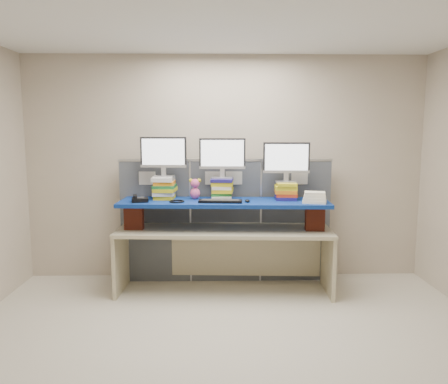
{
  "coord_description": "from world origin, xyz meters",
  "views": [
    {
      "loc": [
        -0.13,
        -3.51,
        1.86
      ],
      "look_at": [
        -0.03,
        1.41,
        1.18
      ],
      "focal_mm": 35.0,
      "sensor_mm": 36.0,
      "label": 1
    }
  ],
  "objects_px": {
    "keyboard": "(220,201)",
    "desk_phone": "(139,199)",
    "monitor_left": "(164,154)",
    "monitor_right": "(286,160)",
    "blue_board": "(224,203)",
    "monitor_center": "(222,156)",
    "desk": "(224,242)"
  },
  "relations": [
    {
      "from": "blue_board",
      "to": "desk_phone",
      "type": "height_order",
      "value": "desk_phone"
    },
    {
      "from": "keyboard",
      "to": "monitor_center",
      "type": "bearing_deg",
      "value": 88.82
    },
    {
      "from": "desk",
      "to": "monitor_left",
      "type": "distance_m",
      "value": 1.23
    },
    {
      "from": "desk",
      "to": "keyboard",
      "type": "xyz_separation_m",
      "value": [
        -0.04,
        -0.12,
        0.49
      ]
    },
    {
      "from": "desk",
      "to": "monitor_right",
      "type": "height_order",
      "value": "monitor_right"
    },
    {
      "from": "keyboard",
      "to": "desk_phone",
      "type": "height_order",
      "value": "desk_phone"
    },
    {
      "from": "desk",
      "to": "keyboard",
      "type": "distance_m",
      "value": 0.51
    },
    {
      "from": "monitor_left",
      "to": "monitor_center",
      "type": "height_order",
      "value": "monitor_left"
    },
    {
      "from": "desk_phone",
      "to": "monitor_right",
      "type": "bearing_deg",
      "value": -6.23
    },
    {
      "from": "monitor_center",
      "to": "desk_phone",
      "type": "distance_m",
      "value": 1.07
    },
    {
      "from": "desk",
      "to": "desk_phone",
      "type": "height_order",
      "value": "desk_phone"
    },
    {
      "from": "desk",
      "to": "monitor_right",
      "type": "relative_size",
      "value": 4.65
    },
    {
      "from": "blue_board",
      "to": "desk_phone",
      "type": "xyz_separation_m",
      "value": [
        -0.95,
        -0.07,
        0.05
      ]
    },
    {
      "from": "monitor_right",
      "to": "blue_board",
      "type": "bearing_deg",
      "value": -170.58
    },
    {
      "from": "monitor_left",
      "to": "keyboard",
      "type": "distance_m",
      "value": 0.87
    },
    {
      "from": "desk",
      "to": "blue_board",
      "type": "relative_size",
      "value": 1.05
    },
    {
      "from": "desk",
      "to": "blue_board",
      "type": "bearing_deg",
      "value": -177.22
    },
    {
      "from": "monitor_right",
      "to": "keyboard",
      "type": "bearing_deg",
      "value": -162.16
    },
    {
      "from": "monitor_right",
      "to": "keyboard",
      "type": "height_order",
      "value": "monitor_right"
    },
    {
      "from": "monitor_center",
      "to": "blue_board",
      "type": "bearing_deg",
      "value": -79.32
    },
    {
      "from": "monitor_left",
      "to": "desk_phone",
      "type": "distance_m",
      "value": 0.6
    },
    {
      "from": "monitor_left",
      "to": "monitor_right",
      "type": "xyz_separation_m",
      "value": [
        1.42,
        -0.07,
        -0.06
      ]
    },
    {
      "from": "monitor_center",
      "to": "monitor_left",
      "type": "bearing_deg",
      "value": 180.0
    },
    {
      "from": "desk_phone",
      "to": "blue_board",
      "type": "bearing_deg",
      "value": -7.21
    },
    {
      "from": "desk",
      "to": "monitor_center",
      "type": "distance_m",
      "value": 0.99
    },
    {
      "from": "desk",
      "to": "blue_board",
      "type": "height_order",
      "value": "blue_board"
    },
    {
      "from": "desk",
      "to": "monitor_center",
      "type": "bearing_deg",
      "value": 100.68
    },
    {
      "from": "blue_board",
      "to": "monitor_center",
      "type": "relative_size",
      "value": 4.45
    },
    {
      "from": "monitor_center",
      "to": "monitor_right",
      "type": "relative_size",
      "value": 1.0
    },
    {
      "from": "blue_board",
      "to": "keyboard",
      "type": "distance_m",
      "value": 0.13
    },
    {
      "from": "desk",
      "to": "keyboard",
      "type": "relative_size",
      "value": 5.04
    },
    {
      "from": "desk_phone",
      "to": "monitor_left",
      "type": "bearing_deg",
      "value": 30.01
    }
  ]
}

